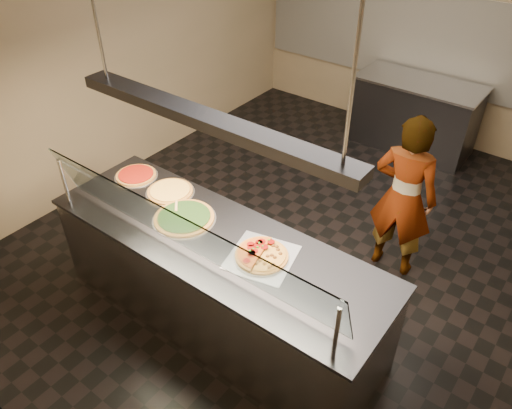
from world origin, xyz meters
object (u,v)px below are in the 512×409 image
Objects in this scene: half_pizza_pepperoni at (252,249)px; pizza_spatula at (181,210)px; serving_counter at (218,281)px; sneeze_guard at (181,232)px; perforated_tray at (262,257)px; prep_table at (414,115)px; pizza_spinach at (185,217)px; pizza_cheese at (170,191)px; half_pizza_sausage at (272,260)px; pizza_tomato at (136,175)px; worker at (404,197)px; heat_lamp_housing at (208,120)px.

half_pizza_pepperoni is 1.49× the size of pizza_spatula.
half_pizza_pepperoni is (0.32, 0.05, 0.50)m from serving_counter.
sneeze_guard reaches higher than perforated_tray.
perforated_tray is 0.35× the size of prep_table.
serving_counter is 1.83× the size of prep_table.
pizza_spinach is 0.32× the size of prep_table.
pizza_spinach reaches higher than pizza_cheese.
half_pizza_sausage reaches higher than pizza_spinach.
pizza_tomato is 0.25× the size of prep_table.
prep_table is 2.50m from worker.
pizza_cheese is at bearing 162.21° from serving_counter.
pizza_tomato is 0.24× the size of worker.
sneeze_guard is 6.33× the size of half_pizza_pepperoni.
half_pizza_sausage is at bearing 71.56° from worker.
serving_counter is at bearing -10.52° from pizza_spatula.
half_pizza_pepperoni is 3.89m from prep_table.
half_pizza_sausage reaches higher than pizza_cheese.
half_pizza_pepperoni is 1.06m from pizza_cheese.
pizza_tomato is at bearing -108.36° from prep_table.
worker is at bearing 39.69° from pizza_cheese.
heat_lamp_housing is at bearing -5.79° from pizza_spinach.
perforated_tray is 1.15m from pizza_cheese.
pizza_spinach is at bearing -28.07° from pizza_spatula.
serving_counter is 1.09× the size of sneeze_guard.
half_pizza_pepperoni reaches higher than serving_counter.
pizza_tomato is at bearing 28.83° from worker.
perforated_tray is 1.10m from heat_lamp_housing.
heat_lamp_housing is (-0.32, -0.05, 0.99)m from half_pizza_pepperoni.
prep_table is at bearing 93.83° from half_pizza_pepperoni.
serving_counter is 0.63m from perforated_tray.
pizza_spatula is (-0.86, 0.03, 0.02)m from perforated_tray.
sneeze_guard reaches higher than pizza_tomato.
pizza_tomato is at bearing 153.76° from sneeze_guard.
sneeze_guard is at bearing -90.00° from serving_counter.
half_pizza_sausage is 1.57m from worker.
pizza_spatula is 2.00m from worker.
half_pizza_sausage is at bearing -6.07° from pizza_tomato.
sneeze_guard is 0.59m from pizza_spinach.
pizza_cheese is at bearing -102.10° from prep_table.
half_pizza_pepperoni reaches higher than pizza_spinach.
pizza_spinach is 3.92m from prep_table.
worker reaches higher than perforated_tray.
heat_lamp_housing reaches higher than pizza_spatula.
half_pizza_sausage is 0.98× the size of pizza_cheese.
sneeze_guard is at bearing -136.59° from perforated_tray.
worker reaches higher than sneeze_guard.
half_pizza_sausage is 0.26× the size of worker.
half_pizza_sausage is 1.24m from pizza_cheese.
pizza_cheese is 0.27× the size of prep_table.
pizza_tomato is (-1.15, 0.57, -0.28)m from sneeze_guard.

